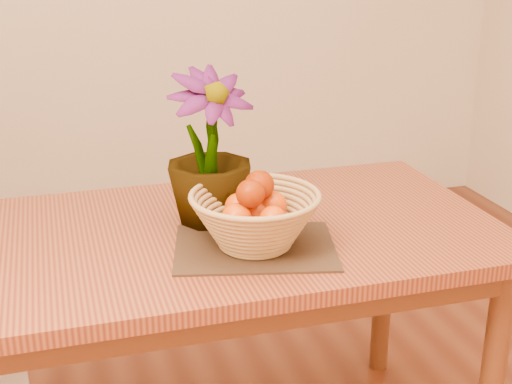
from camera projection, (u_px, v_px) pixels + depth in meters
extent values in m
cube|color=brown|center=(233.00, 234.00, 1.88)|extent=(1.40, 0.80, 0.04)
cube|color=#542913|center=(233.00, 255.00, 1.90)|extent=(1.28, 0.68, 0.08)
cylinder|color=#542913|center=(492.00, 384.00, 1.89)|extent=(0.06, 0.06, 0.71)
cylinder|color=#542913|center=(7.00, 332.00, 2.13)|extent=(0.06, 0.06, 0.71)
cylinder|color=#542913|center=(384.00, 278.00, 2.46)|extent=(0.06, 0.06, 0.71)
cube|color=#392114|center=(255.00, 247.00, 1.75)|extent=(0.45, 0.38, 0.01)
cylinder|color=#A98246|center=(255.00, 245.00, 1.75)|extent=(0.16, 0.16, 0.01)
sphere|color=#D15403|center=(255.00, 214.00, 1.72)|extent=(0.06, 0.06, 0.06)
sphere|color=#D15403|center=(272.00, 205.00, 1.76)|extent=(0.07, 0.07, 0.07)
sphere|color=#D15403|center=(238.00, 206.00, 1.76)|extent=(0.07, 0.07, 0.07)
sphere|color=#D15403|center=(237.00, 218.00, 1.68)|extent=(0.07, 0.07, 0.07)
sphere|color=#D15403|center=(273.00, 220.00, 1.68)|extent=(0.07, 0.07, 0.07)
sphere|color=#D15403|center=(259.00, 185.00, 1.72)|extent=(0.07, 0.07, 0.07)
sphere|color=#D15403|center=(250.00, 194.00, 1.67)|extent=(0.07, 0.07, 0.07)
sphere|color=#D15403|center=(259.00, 185.00, 1.72)|extent=(0.07, 0.07, 0.07)
sphere|color=#D15403|center=(250.00, 194.00, 1.67)|extent=(0.07, 0.07, 0.07)
imported|color=#154B16|center=(209.00, 149.00, 1.84)|extent=(0.28, 0.28, 0.41)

